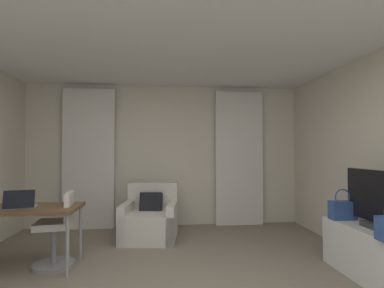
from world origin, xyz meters
TOP-DOWN VIEW (x-y plane):
  - wall_window at (0.00, 3.03)m, footprint 5.12×0.06m
  - ceiling at (0.00, 0.00)m, footprint 5.12×6.12m
  - curtain_left_panel at (-1.38, 2.90)m, footprint 0.90×0.06m
  - curtain_right_panel at (1.38, 2.90)m, footprint 0.90×0.06m
  - armchair at (-0.26, 2.18)m, footprint 0.92×0.93m
  - desk at (-1.80, 1.11)m, footprint 1.46×0.63m
  - desk_chair at (-1.33, 1.18)m, footprint 0.48×0.48m
  - laptop at (-1.69, 1.02)m, footprint 0.36×0.30m
  - tv_console at (2.20, 0.40)m, footprint 0.52×1.23m
  - tv_flatscreen at (2.20, 0.35)m, footprint 0.20×1.00m
  - handbag_primary at (2.09, 0.82)m, footprint 0.30×0.14m

SIDE VIEW (x-z plane):
  - tv_console at x=2.20m, z-range 0.00..0.56m
  - armchair at x=-0.26m, z-range -0.14..0.71m
  - desk_chair at x=-1.33m, z-range -0.05..0.83m
  - desk at x=-1.80m, z-range 0.30..1.03m
  - handbag_primary at x=2.09m, z-range 0.49..0.86m
  - laptop at x=-1.69m, z-range 0.66..0.88m
  - tv_flatscreen at x=2.20m, z-range 0.54..1.16m
  - curtain_left_panel at x=-1.38m, z-range 0.00..2.50m
  - curtain_right_panel at x=1.38m, z-range 0.00..2.50m
  - wall_window at x=0.00m, z-range 0.00..2.60m
  - ceiling at x=0.00m, z-range 2.60..2.66m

